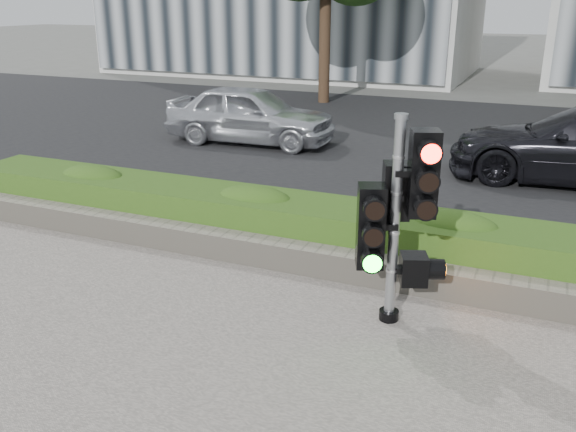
# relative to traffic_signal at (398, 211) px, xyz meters

# --- Properties ---
(ground) EXTENTS (120.00, 120.00, 0.00)m
(ground) POSITION_rel_traffic_signal_xyz_m (-1.11, -1.15, -1.25)
(ground) COLOR #51514C
(ground) RESTS_ON ground
(road) EXTENTS (60.00, 13.00, 0.02)m
(road) POSITION_rel_traffic_signal_xyz_m (-1.11, 8.85, -1.24)
(road) COLOR black
(road) RESTS_ON ground
(curb) EXTENTS (60.00, 0.25, 0.12)m
(curb) POSITION_rel_traffic_signal_xyz_m (-1.11, 2.00, -1.19)
(curb) COLOR gray
(curb) RESTS_ON ground
(stone_wall) EXTENTS (12.00, 0.32, 0.34)m
(stone_wall) POSITION_rel_traffic_signal_xyz_m (-1.11, 0.75, -1.05)
(stone_wall) COLOR gray
(stone_wall) RESTS_ON sidewalk
(hedge) EXTENTS (12.00, 1.00, 0.68)m
(hedge) POSITION_rel_traffic_signal_xyz_m (-1.11, 1.40, -0.88)
(hedge) COLOR #548529
(hedge) RESTS_ON sidewalk
(traffic_signal) EXTENTS (0.81, 0.71, 2.22)m
(traffic_signal) POSITION_rel_traffic_signal_xyz_m (0.00, 0.00, 0.00)
(traffic_signal) COLOR black
(traffic_signal) RESTS_ON sidewalk
(car_silver) EXTENTS (4.07, 1.79, 1.36)m
(car_silver) POSITION_rel_traffic_signal_xyz_m (-5.15, 7.01, -0.55)
(car_silver) COLOR silver
(car_silver) RESTS_ON road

